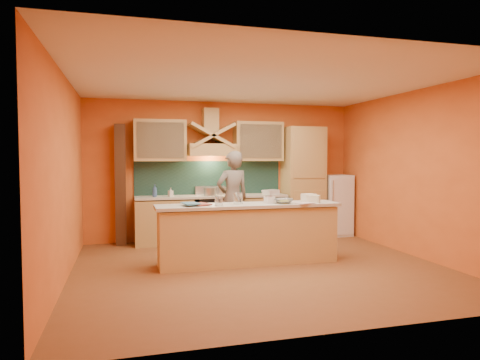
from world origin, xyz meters
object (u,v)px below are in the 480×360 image
object	(u,v)px
fridge	(335,205)
kitchen_scale	(270,200)
person	(233,199)
mixing_bowl	(283,201)
stove	(212,219)

from	to	relation	value
fridge	kitchen_scale	size ratio (longest dim) A/B	9.84
person	mixing_bowl	bearing A→B (deg)	94.45
person	kitchen_scale	bearing A→B (deg)	87.19
fridge	kitchen_scale	xyz separation A→B (m)	(-2.16, -1.91, 0.35)
stove	kitchen_scale	xyz separation A→B (m)	(0.54, -1.91, 0.55)
stove	fridge	world-z (taller)	fridge
fridge	person	world-z (taller)	person
person	mixing_bowl	world-z (taller)	person
stove	fridge	distance (m)	2.71
stove	mixing_bowl	distance (m)	2.18
stove	person	world-z (taller)	person
fridge	stove	bearing A→B (deg)	180.00
fridge	mixing_bowl	size ratio (longest dim) A/B	4.21
stove	mixing_bowl	world-z (taller)	mixing_bowl
fridge	mixing_bowl	distance (m)	2.80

